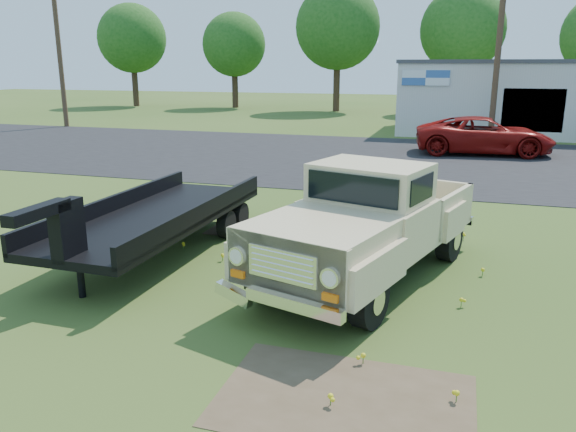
# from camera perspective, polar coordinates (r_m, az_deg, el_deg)

# --- Properties ---
(ground) EXTENTS (140.00, 140.00, 0.00)m
(ground) POSITION_cam_1_polar(r_m,az_deg,el_deg) (9.95, 0.74, -7.69)
(ground) COLOR #314E19
(ground) RESTS_ON ground
(asphalt_lot) EXTENTS (90.00, 14.00, 0.02)m
(asphalt_lot) POSITION_cam_1_polar(r_m,az_deg,el_deg) (24.25, 10.89, 5.66)
(asphalt_lot) COLOR black
(asphalt_lot) RESTS_ON ground
(dirt_patch_a) EXTENTS (3.00, 2.00, 0.01)m
(dirt_patch_a) POSITION_cam_1_polar(r_m,az_deg,el_deg) (7.05, 5.76, -18.11)
(dirt_patch_a) COLOR #4F3E2A
(dirt_patch_a) RESTS_ON ground
(dirt_patch_b) EXTENTS (2.20, 1.60, 0.01)m
(dirt_patch_b) POSITION_cam_1_polar(r_m,az_deg,el_deg) (13.69, -3.14, -1.29)
(dirt_patch_b) COLOR #4F3E2A
(dirt_patch_b) RESTS_ON ground
(commercial_building) EXTENTS (14.20, 8.20, 4.15)m
(commercial_building) POSITION_cam_1_polar(r_m,az_deg,el_deg) (36.00, 23.06, 11.11)
(commercial_building) COLOR silver
(commercial_building) RESTS_ON ground
(utility_pole_west) EXTENTS (1.60, 0.30, 9.00)m
(utility_pole_west) POSITION_cam_1_polar(r_m,az_deg,el_deg) (39.42, -22.21, 15.09)
(utility_pole_west) COLOR #44301F
(utility_pole_west) RESTS_ON ground
(utility_pole_mid) EXTENTS (1.60, 0.30, 9.00)m
(utility_pole_mid) POSITION_cam_1_polar(r_m,az_deg,el_deg) (30.85, 20.59, 15.55)
(utility_pole_mid) COLOR #44301F
(utility_pole_mid) RESTS_ON ground
(treeline_a) EXTENTS (6.40, 6.40, 9.52)m
(treeline_a) POSITION_cam_1_polar(r_m,az_deg,el_deg) (57.65, -15.57, 16.98)
(treeline_a) COLOR #3C281B
(treeline_a) RESTS_ON ground
(treeline_b) EXTENTS (5.76, 5.76, 8.57)m
(treeline_b) POSITION_cam_1_polar(r_m,az_deg,el_deg) (53.92, -5.51, 16.93)
(treeline_b) COLOR #3C281B
(treeline_b) RESTS_ON ground
(treeline_c) EXTENTS (7.04, 7.04, 10.47)m
(treeline_c) POSITION_cam_1_polar(r_m,az_deg,el_deg) (49.55, 5.08, 18.58)
(treeline_c) COLOR #3C281B
(treeline_c) RESTS_ON ground
(treeline_d) EXTENTS (6.72, 6.72, 10.00)m
(treeline_d) POSITION_cam_1_polar(r_m,az_deg,el_deg) (49.39, 17.32, 17.63)
(treeline_d) COLOR #3C281B
(treeline_d) RESTS_ON ground
(vintage_pickup_truck) EXTENTS (3.97, 6.42, 2.18)m
(vintage_pickup_truck) POSITION_cam_1_polar(r_m,az_deg,el_deg) (10.33, 8.23, -0.60)
(vintage_pickup_truck) COLOR tan
(vintage_pickup_truck) RESTS_ON ground
(flatbed_trailer) EXTENTS (2.30, 6.66, 1.81)m
(flatbed_trailer) POSITION_cam_1_polar(r_m,az_deg,el_deg) (12.04, -13.25, 0.49)
(flatbed_trailer) COLOR black
(flatbed_trailer) RESTS_ON ground
(red_pickup) EXTENTS (6.13, 3.27, 1.64)m
(red_pickup) POSITION_cam_1_polar(r_m,az_deg,el_deg) (26.63, 19.29, 7.70)
(red_pickup) COLOR maroon
(red_pickup) RESTS_ON ground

